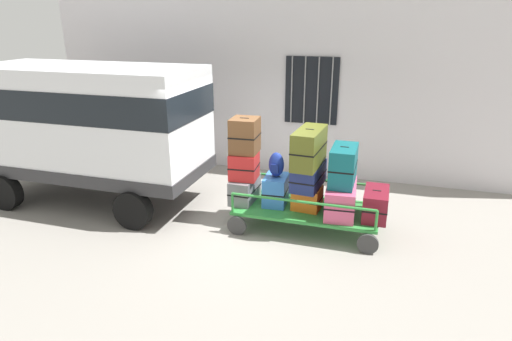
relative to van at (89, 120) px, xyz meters
The scene contains 16 objects.
ground_plane 3.74m from the van, ahead, with size 40.00×40.00×0.00m, color gray.
building_wall 4.52m from the van, 41.06° to the left, with size 12.00×0.38×5.00m.
van is the anchor object (origin of this frame).
luggage_cart 4.56m from the van, ahead, with size 2.54×1.27×0.39m.
cart_railing 4.46m from the van, ahead, with size 2.44×1.14×0.36m.
suitcase_left_bottom 3.37m from the van, ahead, with size 0.42×0.75×0.44m.
suitcase_left_middle 3.26m from the van, ahead, with size 0.52×0.52×0.47m.
suitcase_left_top 3.20m from the van, ahead, with size 0.50×0.54×0.62m.
suitcase_midleft_bottom 3.91m from the van, ahead, with size 0.44×0.61×0.52m.
suitcase_center_bottom 4.49m from the van, ahead, with size 0.52×0.49×0.40m.
suitcase_center_middle 4.41m from the van, ahead, with size 0.51×0.92×0.41m.
suitcase_center_top 4.36m from the van, ahead, with size 0.48×1.02×0.63m.
suitcase_midright_bottom 5.04m from the van, ahead, with size 0.55×1.07×0.52m.
suitcase_midright_middle 4.95m from the van, ahead, with size 0.41×0.81×0.65m.
suitcase_right_bottom 5.61m from the van, ahead, with size 0.40×0.78×0.48m.
backpack 3.82m from the van, ahead, with size 0.27×0.22×0.44m.
Camera 1 is at (2.21, -7.00, 3.56)m, focal length 30.56 mm.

